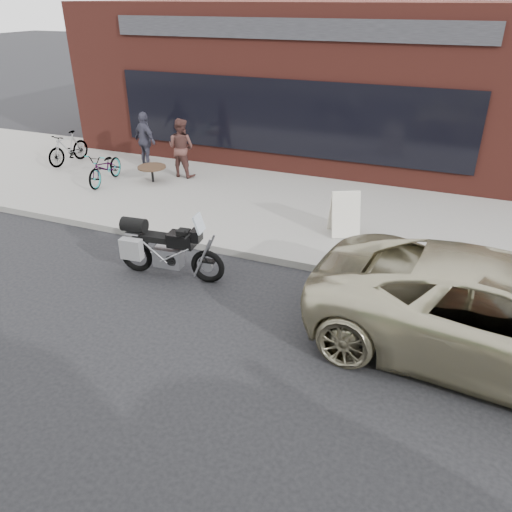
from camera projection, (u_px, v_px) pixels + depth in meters
ground at (194, 411)px, 6.27m from camera, size 120.00×120.00×0.00m
near_sidewalk at (333, 210)px, 11.98m from camera, size 44.00×6.00×0.15m
storefront at (332, 73)px, 17.37m from camera, size 14.00×10.07×4.50m
motorcycle at (163, 248)px, 9.04m from camera, size 2.07×0.79×1.31m
minivan at (505, 316)px, 6.81m from camera, size 5.57×2.96×1.49m
bicycle_front at (105, 168)px, 13.28m from camera, size 0.78×1.68×0.85m
bicycle_rear at (68, 148)px, 14.83m from camera, size 0.57×1.57×0.93m
sandwich_sign at (345, 213)px, 10.40m from camera, size 0.77×0.75×0.94m
cafe_table at (152, 168)px, 13.37m from camera, size 0.75×0.75×0.43m
cafe_patron_left at (181, 148)px, 13.63m from camera, size 0.81×0.64×1.59m
cafe_patron_right at (145, 140)px, 14.31m from camera, size 1.02×0.74×1.60m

